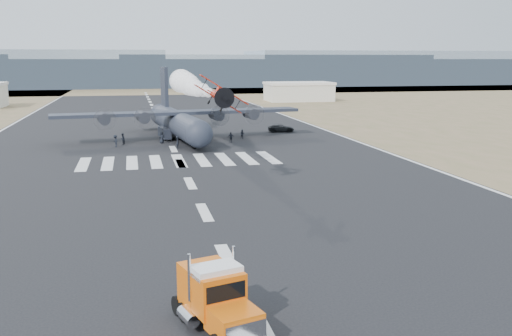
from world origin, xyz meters
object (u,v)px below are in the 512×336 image
object	(u,v)px
crew_f	(208,137)
transport_aircraft	(177,121)
crew_c	(115,141)
crew_e	(162,137)
crew_d	(231,137)
hangar_right	(299,91)
aerobatic_biplane	(219,95)
crew_a	(196,140)
semi_truck	(216,298)
support_vehicle	(281,128)
crew_g	(178,142)
crew_b	(242,134)
crew_h	(123,139)

from	to	relation	value
crew_f	transport_aircraft	bearing A→B (deg)	113.04
crew_c	crew_e	distance (m)	7.44
crew_e	crew_d	bearing A→B (deg)	-20.32
hangar_right	aerobatic_biplane	size ratio (longest dim) A/B	4.10
transport_aircraft	crew_a	size ratio (longest dim) A/B	23.76
semi_truck	aerobatic_biplane	size ratio (longest dim) A/B	1.50
semi_truck	crew_c	distance (m)	61.96
support_vehicle	crew_g	size ratio (longest dim) A/B	2.63
crew_a	crew_c	size ratio (longest dim) A/B	0.92
crew_d	crew_g	xyz separation A→B (m)	(-8.69, -3.89, 0.07)
transport_aircraft	crew_d	world-z (taller)	transport_aircraft
semi_truck	crew_d	bearing A→B (deg)	62.93
transport_aircraft	support_vehicle	xyz separation A→B (m)	(19.08, 4.93, -2.34)
semi_truck	crew_e	distance (m)	64.10
crew_c	crew_e	bearing A→B (deg)	86.23
crew_b	aerobatic_biplane	bearing A→B (deg)	-101.52
crew_f	semi_truck	bearing A→B (deg)	-112.36
aerobatic_biplane	crew_f	xyz separation A→B (m)	(3.20, 32.86, -8.62)
crew_e	crew_c	bearing A→B (deg)	-172.07
crew_c	crew_h	world-z (taller)	crew_c
crew_c	crew_a	bearing A→B (deg)	63.38
crew_h	support_vehicle	bearing A→B (deg)	140.86
crew_a	crew_d	bearing A→B (deg)	95.57
crew_d	crew_h	bearing A→B (deg)	6.11
semi_truck	crew_g	world-z (taller)	semi_truck
crew_a	transport_aircraft	bearing A→B (deg)	-174.45
transport_aircraft	crew_c	size ratio (longest dim) A/B	21.90
crew_f	crew_g	world-z (taller)	crew_g
hangar_right	crew_h	size ratio (longest dim) A/B	11.79
transport_aircraft	crew_g	bearing A→B (deg)	-101.68
transport_aircraft	crew_d	xyz separation A→B (m)	(7.83, -6.51, -2.16)
transport_aircraft	crew_c	xyz separation A→B (m)	(-9.93, -7.23, -2.07)
crew_g	semi_truck	bearing A→B (deg)	-171.05
crew_f	crew_b	bearing A→B (deg)	7.73
semi_truck	crew_a	xyz separation A→B (m)	(5.87, 60.87, -0.77)
transport_aircraft	crew_c	bearing A→B (deg)	-150.89
support_vehicle	hangar_right	bearing A→B (deg)	-12.33
crew_c	crew_g	xyz separation A→B (m)	(9.07, -3.17, -0.02)
hangar_right	crew_h	xyz separation A→B (m)	(-53.32, -83.67, -2.14)
crew_g	crew_h	world-z (taller)	crew_g
crew_d	aerobatic_biplane	bearing A→B (deg)	89.97
crew_c	hangar_right	bearing A→B (deg)	124.81
crew_d	crew_e	size ratio (longest dim) A/B	0.90
crew_g	crew_d	bearing A→B (deg)	-54.06
aerobatic_biplane	crew_a	bearing A→B (deg)	86.29
crew_c	crew_d	distance (m)	17.78
crew_e	crew_f	size ratio (longest dim) A/B	1.07
crew_c	crew_e	size ratio (longest dim) A/B	1.00
crew_f	crew_a	bearing A→B (deg)	-148.51
transport_aircraft	crew_b	world-z (taller)	transport_aircraft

